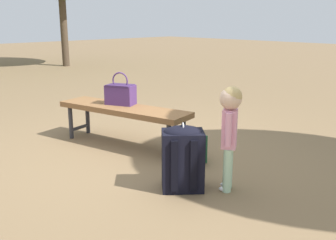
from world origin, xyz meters
TOP-DOWN VIEW (x-y plane):
  - ground_plane at (0.00, 0.00)m, footprint 40.00×40.00m
  - park_bench at (-0.47, 0.19)m, footprint 1.65×0.74m
  - handbag at (-0.58, 0.24)m, footprint 0.37×0.30m
  - child_standing at (1.08, 0.08)m, footprint 0.18×0.21m
  - backpack_large at (0.80, -0.18)m, footprint 0.42×0.42m
  - backpack_small at (0.48, 0.34)m, footprint 0.17×0.19m

SIDE VIEW (x-z plane):
  - ground_plane at x=0.00m, z-range 0.00..0.00m
  - backpack_small at x=0.48m, z-range 0.00..0.33m
  - backpack_large at x=0.80m, z-range 0.00..0.58m
  - park_bench at x=-0.47m, z-range 0.17..0.62m
  - handbag at x=-0.58m, z-range 0.39..0.76m
  - child_standing at x=1.08m, z-range 0.14..1.02m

